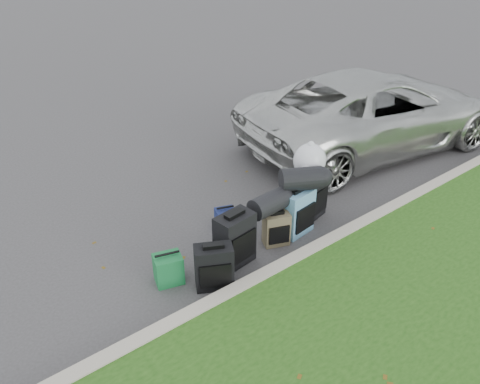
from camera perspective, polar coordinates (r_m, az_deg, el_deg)
ground at (r=6.86m, az=1.69°, el=-4.39°), size 120.00×120.00×0.00m
curb at (r=6.23m, az=7.63°, el=-7.84°), size 120.00×0.18×0.15m
suv at (r=9.52m, az=15.98°, el=9.55°), size 5.67×3.27×1.49m
suitcase_small_black at (r=5.69m, az=-3.18°, el=-9.10°), size 0.52×0.44×0.57m
suitcase_large_black_left at (r=6.00m, az=-0.64°, el=-5.79°), size 0.53×0.36×0.72m
suitcase_olive at (r=6.43m, az=4.45°, el=-4.49°), size 0.40×0.33×0.48m
suitcase_teal at (r=6.64m, az=6.95°, el=-2.43°), size 0.50×0.34×0.68m
suitcase_large_black_right at (r=7.03m, az=8.68°, el=-0.49°), size 0.51×0.37×0.69m
tote_green at (r=5.86m, az=-8.71°, el=-9.27°), size 0.40×0.35×0.38m
tote_navy at (r=6.80m, az=-1.80°, el=-3.24°), size 0.34×0.30×0.30m
duffel_left at (r=6.24m, az=3.58°, el=-1.42°), size 0.57×0.33×0.30m
duffel_right at (r=6.44m, az=7.51°, el=1.59°), size 0.66×0.56×0.32m
trash_bag at (r=6.75m, az=8.49°, el=3.83°), size 0.48×0.48×0.48m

